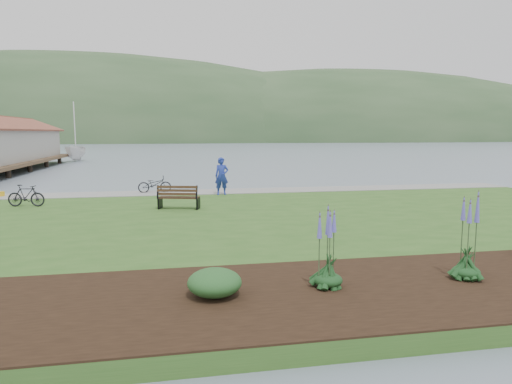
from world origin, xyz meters
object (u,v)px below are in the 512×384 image
person (222,173)px  sailboat (76,161)px  park_bench (178,197)px  bicycle_a (155,184)px

person → sailboat: (-14.74, 38.47, -1.58)m
park_bench → sailboat: (-12.35, 42.78, -0.94)m
bicycle_a → person: bearing=-115.9°
person → bicycle_a: bearing=156.3°
park_bench → sailboat: size_ratio=0.08×
park_bench → bicycle_a: 5.92m
bicycle_a → sailboat: 38.63m
bicycle_a → sailboat: size_ratio=0.07×
sailboat → park_bench: bearing=-70.5°
park_bench → sailboat: sailboat is taller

